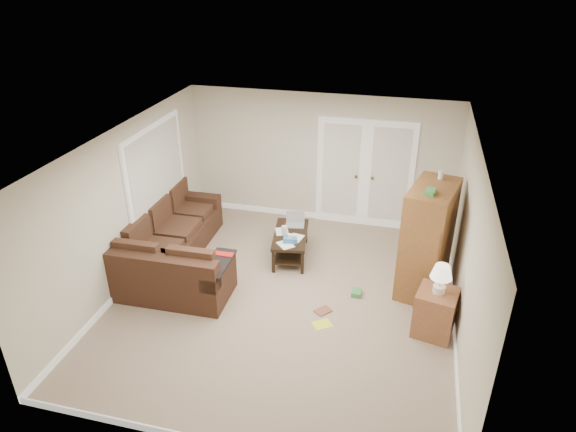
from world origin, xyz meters
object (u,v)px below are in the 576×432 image
(coffee_table, at_px, (291,243))
(side_cabinet, at_px, (436,309))
(sectional_sofa, at_px, (172,251))
(tv_armoire, at_px, (427,239))

(coffee_table, height_order, side_cabinet, side_cabinet)
(sectional_sofa, height_order, coffee_table, sectional_sofa)
(tv_armoire, bearing_deg, coffee_table, -176.74)
(sectional_sofa, height_order, side_cabinet, side_cabinet)
(tv_armoire, height_order, side_cabinet, tv_armoire)
(tv_armoire, bearing_deg, side_cabinet, -66.61)
(sectional_sofa, xyz_separation_m, side_cabinet, (4.19, -0.61, 0.06))
(sectional_sofa, xyz_separation_m, tv_armoire, (4.01, 0.46, 0.54))
(coffee_table, height_order, tv_armoire, tv_armoire)
(coffee_table, bearing_deg, side_cabinet, -40.54)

